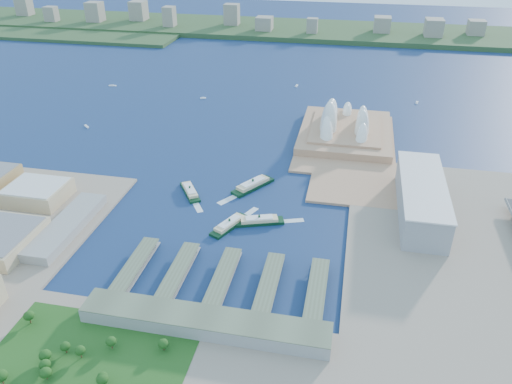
% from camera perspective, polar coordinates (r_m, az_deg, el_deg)
% --- Properties ---
extents(ground, '(3000.00, 3000.00, 0.00)m').
position_cam_1_polar(ground, '(518.12, -3.12, -4.87)').
color(ground, '#0F1C46').
rests_on(ground, ground).
extents(east_land, '(240.00, 500.00, 3.00)m').
position_cam_1_polar(east_land, '(481.65, 24.59, -10.88)').
color(east_land, gray).
rests_on(east_land, ground).
extents(peninsula, '(135.00, 220.00, 3.00)m').
position_cam_1_polar(peninsula, '(732.35, 10.25, 5.70)').
color(peninsula, tan).
rests_on(peninsula, ground).
extents(far_shore, '(2200.00, 260.00, 12.00)m').
position_cam_1_polar(far_shore, '(1425.52, 7.18, 17.83)').
color(far_shore, '#2D4926').
rests_on(far_shore, ground).
extents(opera_house, '(134.00, 180.00, 58.00)m').
position_cam_1_polar(opera_house, '(739.43, 10.34, 8.49)').
color(opera_house, white).
rests_on(opera_house, peninsula).
extents(toaster_building, '(45.00, 155.00, 35.00)m').
position_cam_1_polar(toaster_building, '(568.17, 18.36, -0.69)').
color(toaster_building, gray).
rests_on(toaster_building, east_land).
extents(ferry_wharves, '(184.00, 90.00, 9.30)m').
position_cam_1_polar(ferry_wharves, '(454.57, -3.79, -9.84)').
color(ferry_wharves, '#515C46').
rests_on(ferry_wharves, ground).
extents(terminal_building, '(200.00, 28.00, 12.00)m').
position_cam_1_polar(terminal_building, '(408.84, -5.91, -14.61)').
color(terminal_building, gray).
rests_on(terminal_building, south_land).
extents(park, '(150.00, 110.00, 16.00)m').
position_cam_1_polar(park, '(398.79, -19.24, -17.60)').
color(park, '#194714').
rests_on(park, south_land).
extents(far_skyline, '(1900.00, 140.00, 55.00)m').
position_cam_1_polar(far_skyline, '(1399.54, 7.19, 19.01)').
color(far_skyline, gray).
rests_on(far_skyline, far_shore).
extents(ferry_a, '(37.47, 48.69, 9.40)m').
position_cam_1_polar(ferry_a, '(593.13, -7.57, 0.26)').
color(ferry_a, black).
rests_on(ferry_a, ground).
extents(ferry_b, '(45.35, 58.35, 11.30)m').
position_cam_1_polar(ferry_b, '(599.75, -0.35, 1.00)').
color(ferry_b, black).
rests_on(ferry_b, ground).
extents(ferry_c, '(33.81, 52.36, 9.77)m').
position_cam_1_polar(ferry_c, '(527.24, -3.05, -3.55)').
color(ferry_c, black).
rests_on(ferry_c, ground).
extents(ferry_d, '(54.12, 29.74, 9.95)m').
position_cam_1_polar(ferry_d, '(532.53, 0.37, -3.12)').
color(ferry_d, black).
rests_on(ferry_d, ground).
extents(boat_a, '(12.04, 11.53, 2.57)m').
position_cam_1_polar(boat_a, '(817.87, -18.79, 7.14)').
color(boat_a, white).
rests_on(boat_a, ground).
extents(boat_b, '(10.58, 6.96, 2.70)m').
position_cam_1_polar(boat_b, '(903.14, -6.06, 10.65)').
color(boat_b, white).
rests_on(boat_b, ground).
extents(boat_c, '(5.78, 12.86, 2.79)m').
position_cam_1_polar(boat_c, '(919.20, 17.92, 9.72)').
color(boat_c, white).
rests_on(boat_c, ground).
extents(boat_d, '(14.56, 4.73, 2.41)m').
position_cam_1_polar(boat_d, '(1004.09, -16.08, 11.62)').
color(boat_d, white).
rests_on(boat_d, ground).
extents(boat_e, '(5.03, 12.10, 2.89)m').
position_cam_1_polar(boat_e, '(968.34, 4.66, 12.03)').
color(boat_e, white).
rests_on(boat_e, ground).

